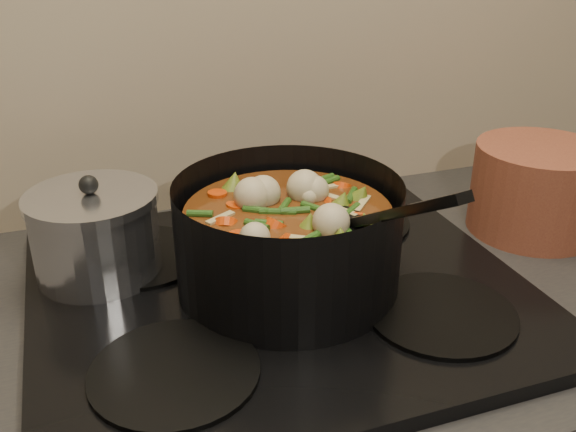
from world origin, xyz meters
name	(u,v)px	position (x,y,z in m)	size (l,w,h in m)	color
stovetop	(279,290)	(0.00, 1.93, 0.92)	(0.62, 0.54, 0.03)	black
stockpot	(288,239)	(0.01, 1.93, 1.00)	(0.28, 0.37, 0.21)	black
saucepan	(96,233)	(-0.21, 2.04, 0.99)	(0.17, 0.17, 0.14)	silver
terracotta_crock	(536,189)	(0.44, 1.99, 0.98)	(0.20, 0.20, 0.14)	brown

